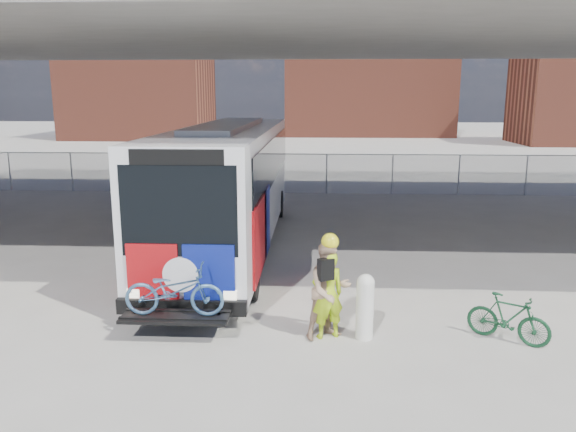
# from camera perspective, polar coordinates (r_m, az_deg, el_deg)

# --- Properties ---
(ground) EXTENTS (160.00, 160.00, 0.00)m
(ground) POSITION_cam_1_polar(r_m,az_deg,el_deg) (14.39, 0.48, -5.94)
(ground) COLOR #9E9991
(ground) RESTS_ON ground
(bus) EXTENTS (2.67, 12.90, 3.69)m
(bus) POSITION_cam_1_polar(r_m,az_deg,el_deg) (16.61, -6.02, 3.93)
(bus) COLOR silver
(bus) RESTS_ON ground
(overpass) EXTENTS (40.00, 16.00, 7.95)m
(overpass) POSITION_cam_1_polar(r_m,az_deg,el_deg) (17.78, 1.15, 18.88)
(overpass) COLOR #605E59
(overpass) RESTS_ON ground
(chainlink_fence) EXTENTS (30.00, 0.06, 30.00)m
(chainlink_fence) POSITION_cam_1_polar(r_m,az_deg,el_deg) (25.85, 1.73, 5.44)
(chainlink_fence) COLOR gray
(chainlink_fence) RESTS_ON ground
(brick_buildings) EXTENTS (54.00, 22.00, 12.00)m
(brick_buildings) POSITION_cam_1_polar(r_m,az_deg,el_deg) (61.89, 3.79, 13.10)
(brick_buildings) COLOR brown
(brick_buildings) RESTS_ON ground
(smokestack) EXTENTS (2.20, 2.20, 25.00)m
(smokestack) POSITION_cam_1_polar(r_m,az_deg,el_deg) (70.40, 14.84, 18.41)
(smokestack) COLOR brown
(smokestack) RESTS_ON ground
(bollard) EXTENTS (0.33, 0.33, 1.26)m
(bollard) POSITION_cam_1_polar(r_m,az_deg,el_deg) (10.66, 7.83, -8.86)
(bollard) COLOR silver
(bollard) RESTS_ON ground
(cyclist_hivis) EXTENTS (0.73, 0.61, 1.86)m
(cyclist_hivis) POSITION_cam_1_polar(r_m,az_deg,el_deg) (10.55, 4.05, -7.72)
(cyclist_hivis) COLOR #B2DC17
(cyclist_hivis) RESTS_ON ground
(cyclist_tan) EXTENTS (1.12, 1.05, 2.03)m
(cyclist_tan) POSITION_cam_1_polar(r_m,az_deg,el_deg) (10.53, 4.21, -7.42)
(cyclist_tan) COLOR tan
(cyclist_tan) RESTS_ON ground
(bike_parked) EXTENTS (1.51, 1.16, 0.91)m
(bike_parked) POSITION_cam_1_polar(r_m,az_deg,el_deg) (11.27, 21.48, -9.64)
(bike_parked) COLOR #144125
(bike_parked) RESTS_ON ground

